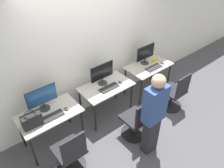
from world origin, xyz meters
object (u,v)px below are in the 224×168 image
object	(u,v)px
monitor_left	(42,98)
keyboard_right	(154,68)
monitor_center	(102,73)
office_chair_left	(71,154)
mouse_right	(162,63)
office_chair_center	(137,122)
office_chair_right	(175,94)
person_center	(154,114)
keyboard_center	(109,88)
mouse_left	(66,109)
keyboard_left	(52,117)
monitor_right	(146,54)
handbag	(32,120)
mouse_center	(120,82)

from	to	relation	value
monitor_left	keyboard_right	size ratio (longest dim) A/B	1.29
keyboard_right	monitor_center	bearing A→B (deg)	167.70
office_chair_left	mouse_right	bearing A→B (deg)	11.07
office_chair_center	office_chair_right	xyz separation A→B (m)	(1.16, 0.06, 0.00)
person_center	mouse_right	size ratio (longest dim) A/B	17.60
keyboard_right	person_center	bearing A→B (deg)	-138.70
keyboard_center	office_chair_right	world-z (taller)	office_chair_right
office_chair_center	person_center	world-z (taller)	person_center
mouse_left	office_chair_right	world-z (taller)	office_chair_right
person_center	mouse_right	distance (m)	1.81
office_chair_left	person_center	size ratio (longest dim) A/B	0.56
keyboard_left	mouse_right	bearing A→B (deg)	-0.68
mouse_left	monitor_right	xyz separation A→B (m)	(2.12, 0.23, 0.22)
monitor_left	handbag	size ratio (longest dim) A/B	1.71
mouse_center	monitor_right	xyz separation A→B (m)	(0.92, 0.22, 0.22)
monitor_right	handbag	bearing A→B (deg)	-175.40
person_center	handbag	distance (m)	1.87
office_chair_left	mouse_right	size ratio (longest dim) A/B	9.82
keyboard_right	keyboard_left	bearing A→B (deg)	179.08
mouse_left	monitor_right	distance (m)	2.14
office_chair_left	monitor_left	bearing A→B (deg)	88.38
keyboard_right	handbag	world-z (taller)	handbag
office_chair_left	person_center	xyz separation A→B (m)	(1.23, -0.52, 0.50)
monitor_left	keyboard_center	world-z (taller)	monitor_left
person_center	office_chair_right	size ratio (longest dim) A/B	1.79
monitor_left	office_chair_center	distance (m)	1.69
mouse_center	mouse_left	bearing A→B (deg)	-179.78
monitor_center	mouse_right	bearing A→B (deg)	-9.75
monitor_center	keyboard_right	bearing A→B (deg)	-12.30
mouse_left	mouse_center	bearing A→B (deg)	0.22
office_chair_center	monitor_right	world-z (taller)	monitor_right
monitor_left	handbag	bearing A→B (deg)	-141.00
monitor_right	office_chair_right	size ratio (longest dim) A/B	0.58
mouse_right	handbag	distance (m)	2.98
monitor_center	mouse_center	xyz separation A→B (m)	(0.28, -0.21, -0.22)
mouse_center	keyboard_right	size ratio (longest dim) A/B	0.23
monitor_right	office_chair_right	distance (m)	1.07
monitor_left	keyboard_center	distance (m)	1.24
monitor_right	keyboard_right	size ratio (longest dim) A/B	1.29
person_center	keyboard_right	world-z (taller)	person_center
mouse_left	office_chair_left	size ratio (longest dim) A/B	0.10
keyboard_left	office_chair_right	xyz separation A→B (m)	(2.41, -0.65, -0.36)
office_chair_left	office_chair_center	xyz separation A→B (m)	(1.27, -0.15, 0.00)
keyboard_right	monitor_right	bearing A→B (deg)	90.00
keyboard_right	office_chair_right	size ratio (longest dim) A/B	0.45
person_center	office_chair_right	bearing A→B (deg)	19.53
monitor_center	handbag	world-z (taller)	monitor_center
mouse_right	handbag	bearing A→B (deg)	179.05
keyboard_left	handbag	bearing A→B (deg)	176.68
monitor_center	mouse_center	bearing A→B (deg)	-37.41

